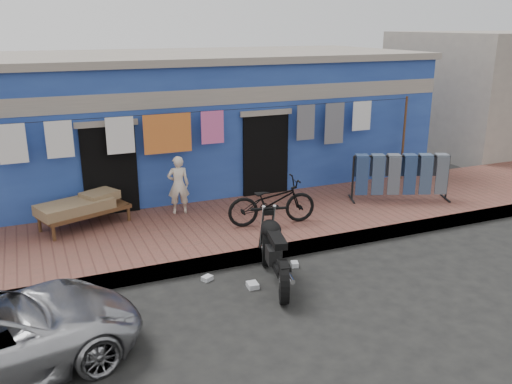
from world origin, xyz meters
name	(u,v)px	position (x,y,z in m)	size (l,w,h in m)	color
ground	(307,298)	(0.00, 0.00, 0.00)	(80.00, 80.00, 0.00)	black
sidewalk	(237,227)	(0.00, 3.00, 0.12)	(28.00, 3.00, 0.25)	brown
curb	(266,254)	(0.00, 1.55, 0.12)	(28.00, 0.10, 0.25)	gray
building	(180,120)	(0.00, 6.99, 1.69)	(12.20, 5.20, 3.36)	navy
neighbor_right	(499,91)	(11.00, 7.00, 1.90)	(6.00, 5.00, 3.80)	#9E9384
clothesline	(207,134)	(-0.17, 4.25, 1.81)	(10.06, 0.06, 2.10)	brown
seated_person	(178,185)	(-0.92, 3.93, 0.86)	(0.44, 0.29, 1.23)	beige
bicycle	(272,197)	(0.59, 2.59, 0.82)	(0.62, 1.75, 1.13)	black
motorcycle	(274,250)	(-0.22, 0.72, 0.56)	(0.99, 1.83, 1.12)	black
charpoy	(85,212)	(-2.82, 3.91, 0.55)	(1.93, 1.39, 0.59)	brown
jeans_rack	(400,177)	(3.88, 2.85, 0.79)	(2.26, 1.24, 1.08)	black
litter_a	(207,278)	(-1.22, 1.20, 0.04)	(0.17, 0.13, 0.07)	silver
litter_b	(295,264)	(0.35, 1.11, 0.04)	(0.16, 0.12, 0.08)	silver
litter_c	(253,285)	(-0.63, 0.67, 0.04)	(0.21, 0.16, 0.08)	silver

